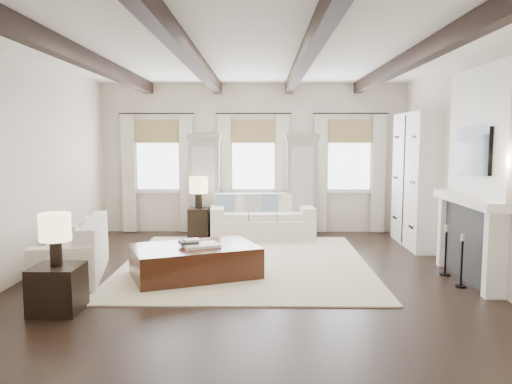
{
  "coord_description": "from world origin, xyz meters",
  "views": [
    {
      "loc": [
        0.18,
        -7.0,
        2.0
      ],
      "look_at": [
        0.09,
        1.07,
        1.15
      ],
      "focal_mm": 35.0,
      "sensor_mm": 36.0,
      "label": 1
    }
  ],
  "objects_px": {
    "sofa_left": "(76,253)",
    "side_table_back": "(199,223)",
    "side_table_front": "(58,289)",
    "ottoman": "(195,261)",
    "sofa_back": "(262,220)"
  },
  "relations": [
    {
      "from": "sofa_left",
      "to": "side_table_back",
      "type": "bearing_deg",
      "value": 62.77
    },
    {
      "from": "side_table_front",
      "to": "side_table_back",
      "type": "bearing_deg",
      "value": 76.01
    },
    {
      "from": "side_table_back",
      "to": "side_table_front",
      "type": "bearing_deg",
      "value": -103.99
    },
    {
      "from": "side_table_front",
      "to": "side_table_back",
      "type": "xyz_separation_m",
      "value": [
        1.09,
        4.39,
        0.03
      ]
    },
    {
      "from": "ottoman",
      "to": "side_table_front",
      "type": "height_order",
      "value": "side_table_front"
    },
    {
      "from": "sofa_left",
      "to": "side_table_back",
      "type": "relative_size",
      "value": 3.37
    },
    {
      "from": "sofa_left",
      "to": "side_table_front",
      "type": "height_order",
      "value": "sofa_left"
    },
    {
      "from": "sofa_left",
      "to": "ottoman",
      "type": "distance_m",
      "value": 1.77
    },
    {
      "from": "sofa_left",
      "to": "side_table_back",
      "type": "distance_m",
      "value": 3.18
    },
    {
      "from": "ottoman",
      "to": "sofa_back",
      "type": "bearing_deg",
      "value": 49.49
    },
    {
      "from": "sofa_left",
      "to": "side_table_front",
      "type": "xyz_separation_m",
      "value": [
        0.36,
        -1.56,
        -0.06
      ]
    },
    {
      "from": "side_table_back",
      "to": "sofa_left",
      "type": "bearing_deg",
      "value": -117.23
    },
    {
      "from": "sofa_left",
      "to": "side_table_back",
      "type": "xyz_separation_m",
      "value": [
        1.46,
        2.83,
        -0.03
      ]
    },
    {
      "from": "sofa_back",
      "to": "side_table_front",
      "type": "bearing_deg",
      "value": -117.94
    },
    {
      "from": "ottoman",
      "to": "side_table_back",
      "type": "height_order",
      "value": "side_table_back"
    }
  ]
}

